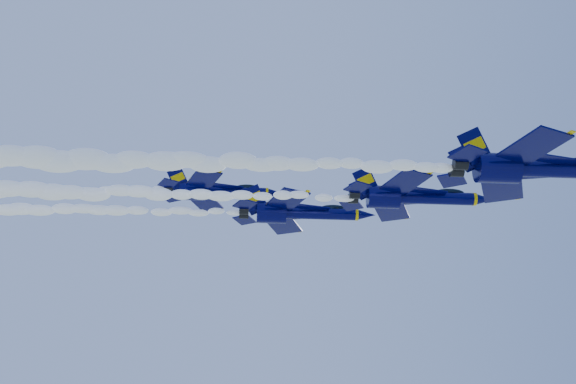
{
  "coord_description": "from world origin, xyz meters",
  "views": [
    {
      "loc": [
        -10.01,
        -73.97,
        115.4
      ],
      "look_at": [
        -5.1,
        0.65,
        151.83
      ],
      "focal_mm": 45.0,
      "sensor_mm": 36.0,
      "label": 1
    }
  ],
  "objects": [
    {
      "name": "smoke_trail_jet_second",
      "position": [
        -23.57,
        -1.18,
        150.27
      ],
      "size": [
        50.63,
        2.28,
        2.05
      ],
      "primitive_type": "ellipsoid",
      "color": "white"
    },
    {
      "name": "jet_fourth",
      "position": [
        -13.73,
        9.79,
        156.13
      ],
      "size": [
        15.33,
        12.57,
        5.7
      ],
      "color": "#020238"
    },
    {
      "name": "smoke_trail_jet_lead",
      "position": [
        -15.16,
        -12.92,
        148.08
      ],
      "size": [
        50.63,
        2.64,
        2.37
      ],
      "primitive_type": "ellipsoid",
      "color": "white"
    },
    {
      "name": "jet_second",
      "position": [
        8.95,
        -1.18,
        150.76
      ],
      "size": [
        16.86,
        13.83,
        6.27
      ],
      "color": "#020238"
    },
    {
      "name": "jet_third",
      "position": [
        -3.37,
        6.9,
        152.09
      ],
      "size": [
        16.95,
        13.9,
        6.3
      ],
      "color": "#020238"
    },
    {
      "name": "jet_lead",
      "position": [
        18.48,
        -12.92,
        148.6
      ],
      "size": [
        19.48,
        15.98,
        7.24
      ],
      "color": "#020238"
    },
    {
      "name": "smoke_trail_jet_third",
      "position": [
        -35.93,
        6.9,
        151.6
      ],
      "size": [
        50.63,
        2.3,
        2.07
      ],
      "primitive_type": "ellipsoid",
      "color": "white"
    }
  ]
}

